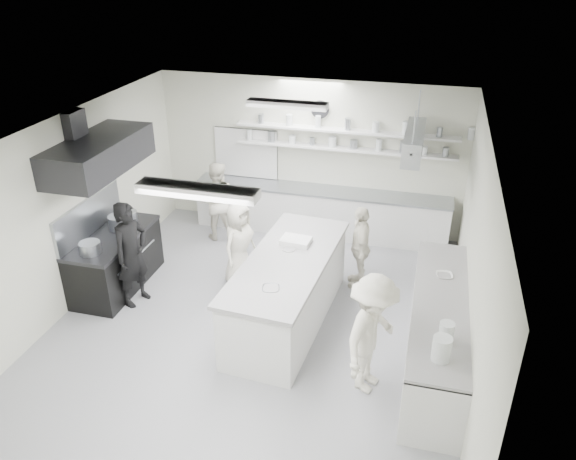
% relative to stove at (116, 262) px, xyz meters
% --- Properties ---
extents(floor, '(6.00, 7.00, 0.02)m').
position_rel_stove_xyz_m(floor, '(2.60, -0.40, -0.46)').
color(floor, '#9899A2').
rests_on(floor, ground).
extents(ceiling, '(6.00, 7.00, 0.02)m').
position_rel_stove_xyz_m(ceiling, '(2.60, -0.40, 2.56)').
color(ceiling, white).
rests_on(ceiling, wall_back).
extents(wall_back, '(6.00, 0.04, 3.00)m').
position_rel_stove_xyz_m(wall_back, '(2.60, 3.10, 1.05)').
color(wall_back, beige).
rests_on(wall_back, floor).
extents(wall_front, '(6.00, 0.04, 3.00)m').
position_rel_stove_xyz_m(wall_front, '(2.60, -3.90, 1.05)').
color(wall_front, beige).
rests_on(wall_front, floor).
extents(wall_left, '(0.04, 7.00, 3.00)m').
position_rel_stove_xyz_m(wall_left, '(-0.40, -0.40, 1.05)').
color(wall_left, beige).
rests_on(wall_left, floor).
extents(wall_right, '(0.04, 7.00, 3.00)m').
position_rel_stove_xyz_m(wall_right, '(5.60, -0.40, 1.05)').
color(wall_right, beige).
rests_on(wall_right, floor).
extents(stove, '(0.80, 1.80, 0.90)m').
position_rel_stove_xyz_m(stove, '(0.00, 0.00, 0.00)').
color(stove, black).
rests_on(stove, floor).
extents(exhaust_hood, '(0.85, 2.00, 0.50)m').
position_rel_stove_xyz_m(exhaust_hood, '(0.00, -0.00, 1.90)').
color(exhaust_hood, '#232326').
rests_on(exhaust_hood, wall_left).
extents(back_counter, '(5.00, 0.60, 0.92)m').
position_rel_stove_xyz_m(back_counter, '(2.90, 2.80, 0.01)').
color(back_counter, silver).
rests_on(back_counter, floor).
extents(shelf_lower, '(4.20, 0.26, 0.04)m').
position_rel_stove_xyz_m(shelf_lower, '(3.30, 2.97, 1.30)').
color(shelf_lower, silver).
rests_on(shelf_lower, wall_back).
extents(shelf_upper, '(4.20, 0.26, 0.04)m').
position_rel_stove_xyz_m(shelf_upper, '(3.30, 2.97, 1.65)').
color(shelf_upper, silver).
rests_on(shelf_upper, wall_back).
extents(pass_through_window, '(1.30, 0.04, 1.00)m').
position_rel_stove_xyz_m(pass_through_window, '(1.30, 3.08, 1.00)').
color(pass_through_window, black).
rests_on(pass_through_window, wall_back).
extents(wall_clock, '(0.32, 0.05, 0.32)m').
position_rel_stove_xyz_m(wall_clock, '(2.80, 3.06, 2.00)').
color(wall_clock, white).
rests_on(wall_clock, wall_back).
extents(right_counter, '(0.74, 3.30, 0.94)m').
position_rel_stove_xyz_m(right_counter, '(5.25, -0.60, 0.02)').
color(right_counter, silver).
rests_on(right_counter, floor).
extents(pot_rack, '(0.30, 1.60, 0.40)m').
position_rel_stove_xyz_m(pot_rack, '(4.60, 2.00, 1.85)').
color(pot_rack, '#9499A1').
rests_on(pot_rack, ceiling).
extents(light_fixture_front, '(1.30, 0.25, 0.10)m').
position_rel_stove_xyz_m(light_fixture_front, '(2.60, -2.20, 2.49)').
color(light_fixture_front, silver).
rests_on(light_fixture_front, ceiling).
extents(light_fixture_rear, '(1.30, 0.25, 0.10)m').
position_rel_stove_xyz_m(light_fixture_rear, '(2.60, 1.40, 2.49)').
color(light_fixture_rear, silver).
rests_on(light_fixture_rear, ceiling).
extents(prep_island, '(1.27, 2.92, 1.05)m').
position_rel_stove_xyz_m(prep_island, '(3.04, -0.24, 0.07)').
color(prep_island, silver).
rests_on(prep_island, floor).
extents(stove_pot, '(0.36, 0.36, 0.28)m').
position_rel_stove_xyz_m(stove_pot, '(0.00, 0.28, 0.60)').
color(stove_pot, '#9499A1').
rests_on(stove_pot, stove).
extents(cook_stove, '(0.59, 0.73, 1.75)m').
position_rel_stove_xyz_m(cook_stove, '(0.54, -0.34, 0.42)').
color(cook_stove, black).
rests_on(cook_stove, floor).
extents(cook_back, '(0.88, 0.75, 1.57)m').
position_rel_stove_xyz_m(cook_back, '(1.01, 2.09, 0.33)').
color(cook_back, silver).
rests_on(cook_back, floor).
extents(cook_island_left, '(0.67, 0.82, 1.45)m').
position_rel_stove_xyz_m(cook_island_left, '(1.95, 0.68, 0.28)').
color(cook_island_left, silver).
rests_on(cook_island_left, floor).
extents(cook_island_right, '(0.50, 0.90, 1.45)m').
position_rel_stove_xyz_m(cook_island_right, '(3.93, 1.09, 0.27)').
color(cook_island_right, silver).
rests_on(cook_island_right, floor).
extents(cook_right, '(0.94, 1.23, 1.68)m').
position_rel_stove_xyz_m(cook_right, '(4.43, -1.36, 0.39)').
color(cook_right, silver).
rests_on(cook_right, floor).
extents(bowl_island_a, '(0.29, 0.29, 0.06)m').
position_rel_stove_xyz_m(bowl_island_a, '(3.02, -1.04, 0.63)').
color(bowl_island_a, '#9499A1').
rests_on(bowl_island_a, prep_island).
extents(bowl_island_b, '(0.27, 0.27, 0.06)m').
position_rel_stove_xyz_m(bowl_island_b, '(2.98, 0.04, 0.63)').
color(bowl_island_b, silver).
rests_on(bowl_island_b, prep_island).
extents(bowl_right, '(0.27, 0.27, 0.06)m').
position_rel_stove_xyz_m(bowl_right, '(5.27, 0.08, 0.52)').
color(bowl_right, silver).
rests_on(bowl_right, right_counter).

